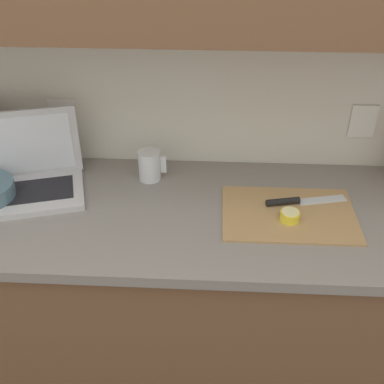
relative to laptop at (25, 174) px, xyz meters
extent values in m
plane|color=#564C47|center=(0.41, -0.09, -0.96)|extent=(12.00, 12.00, 0.00)
cube|color=silver|center=(0.41, 0.25, 0.34)|extent=(5.20, 0.06, 2.60)
cube|color=white|center=(0.08, 0.22, 0.12)|extent=(0.09, 0.01, 0.12)
cube|color=white|center=(1.14, 0.22, 0.12)|extent=(0.09, 0.01, 0.12)
cube|color=brown|center=(0.41, -0.09, -0.53)|extent=(2.46, 0.59, 0.87)
cube|color=gray|center=(0.41, -0.09, -0.08)|extent=(2.54, 0.63, 0.03)
cube|color=silver|center=(0.01, -0.05, -0.05)|extent=(0.42, 0.34, 0.02)
cube|color=black|center=(0.01, -0.05, -0.04)|extent=(0.33, 0.22, 0.00)
cube|color=silver|center=(-0.02, 0.07, 0.08)|extent=(0.37, 0.12, 0.25)
cube|color=white|center=(-0.02, 0.06, 0.08)|extent=(0.32, 0.10, 0.21)
cube|color=tan|center=(0.87, -0.10, -0.06)|extent=(0.42, 0.29, 0.01)
cube|color=silver|center=(0.99, -0.03, -0.05)|extent=(0.16, 0.07, 0.00)
cylinder|color=black|center=(0.86, -0.05, -0.04)|extent=(0.11, 0.05, 0.02)
cylinder|color=yellow|center=(0.87, -0.14, -0.04)|extent=(0.06, 0.06, 0.03)
cylinder|color=#F4EAA3|center=(0.87, -0.14, -0.02)|extent=(0.05, 0.05, 0.00)
cylinder|color=silver|center=(0.41, 0.09, -0.01)|extent=(0.08, 0.08, 0.11)
cube|color=silver|center=(0.46, 0.09, 0.00)|extent=(0.02, 0.01, 0.06)
camera|label=1|loc=(0.63, -1.34, 0.84)|focal=45.00mm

